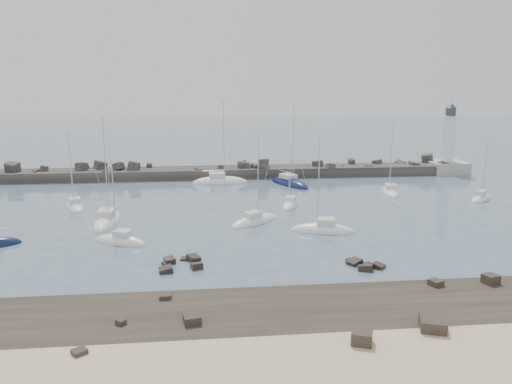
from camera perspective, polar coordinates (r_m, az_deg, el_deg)
ground at (r=59.54m, az=-4.15°, el=-5.11°), size 400.00×400.00×0.00m
rock_shelf at (r=39.12m, az=-3.45°, el=-14.85°), size 140.00×12.00×1.81m
rock_cluster_near at (r=50.95m, az=-8.67°, el=-8.26°), size 4.40×4.51×1.44m
rock_cluster_far at (r=51.18m, az=12.28°, el=-8.40°), size 3.78×3.77×1.51m
breakwater at (r=96.57m, az=-9.49°, el=1.79°), size 115.00×7.32×5.14m
lighthouse at (r=107.55m, az=20.98°, el=3.72°), size 7.00×7.00×14.60m
sailboat_1 at (r=77.41m, az=-20.00°, el=-1.59°), size 4.89×7.83×11.94m
sailboat_3 at (r=68.10m, az=-16.59°, el=-3.21°), size 3.36×9.64×15.06m
sailboat_4 at (r=90.55m, az=-4.15°, el=1.12°), size 10.01×3.17×15.82m
sailboat_5 at (r=59.13m, az=-15.23°, el=-5.51°), size 6.73×4.63×10.52m
sailboat_6 at (r=73.82m, az=3.93°, el=-1.52°), size 4.15×6.55×10.10m
sailboat_7 at (r=65.07m, az=-0.16°, el=-3.41°), size 7.71×6.94×12.60m
sailboat_8 at (r=89.05m, az=3.88°, el=0.92°), size 7.42×10.43×15.95m
sailboat_9 at (r=61.75m, az=7.63°, el=-4.40°), size 8.16×4.25×12.49m
sailboat_10 at (r=85.17m, az=15.07°, el=-0.03°), size 3.89×8.22×12.53m
sailboat_11 at (r=85.00m, az=24.31°, el=-0.73°), size 6.07×5.70×10.37m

